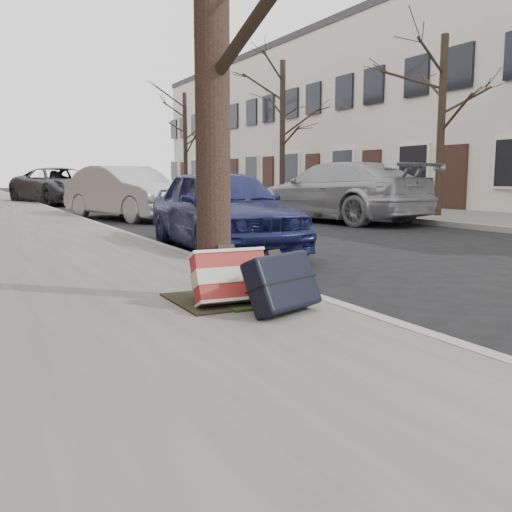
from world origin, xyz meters
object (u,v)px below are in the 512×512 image
suitcase_navy (282,282)px  suitcase_red (230,278)px  car_near_mid (127,193)px  car_near_front (222,209)px

suitcase_navy → suitcase_red: bearing=98.6°
suitcase_navy → car_near_mid: (1.85, 11.32, 0.35)m
suitcase_red → car_near_front: size_ratio=0.15×
suitcase_red → car_near_mid: size_ratio=0.13×
suitcase_navy → car_near_mid: bearing=60.5°
suitcase_red → car_near_front: 4.21m
suitcase_navy → car_near_mid: 11.47m
car_near_front → car_near_mid: size_ratio=0.88×
suitcase_red → car_near_mid: 11.10m
car_near_front → car_near_mid: (0.42, 7.04, 0.06)m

